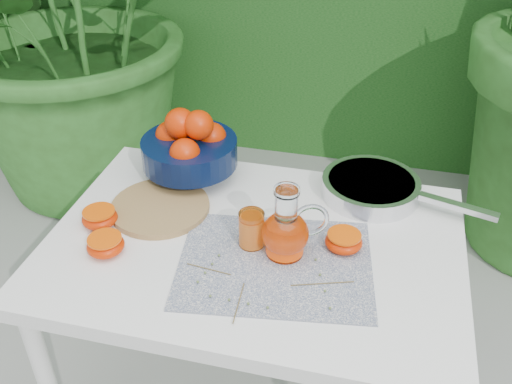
% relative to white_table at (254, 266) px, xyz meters
% --- Properties ---
extents(potted_plant_left, '(2.15, 2.15, 1.80)m').
position_rel_white_table_xyz_m(potted_plant_left, '(-1.10, 1.23, 0.23)').
color(potted_plant_left, '#2C5E20').
rests_on(potted_plant_left, ground).
extents(white_table, '(1.00, 0.70, 0.75)m').
position_rel_white_table_xyz_m(white_table, '(0.00, 0.00, 0.00)').
color(white_table, white).
rests_on(white_table, ground).
extents(placemat, '(0.49, 0.40, 0.00)m').
position_rel_white_table_xyz_m(placemat, '(0.07, -0.07, 0.08)').
color(placemat, '#0C1D46').
rests_on(placemat, white_table).
extents(cutting_board, '(0.31, 0.31, 0.02)m').
position_rel_white_table_xyz_m(cutting_board, '(-0.27, 0.07, 0.09)').
color(cutting_board, olive).
rests_on(cutting_board, white_table).
extents(fruit_bowl, '(0.31, 0.31, 0.21)m').
position_rel_white_table_xyz_m(fruit_bowl, '(-0.24, 0.24, 0.18)').
color(fruit_bowl, black).
rests_on(fruit_bowl, white_table).
extents(juice_pitcher, '(0.17, 0.14, 0.18)m').
position_rel_white_table_xyz_m(juice_pitcher, '(0.08, -0.03, 0.15)').
color(juice_pitcher, white).
rests_on(juice_pitcher, white_table).
extents(juice_tumbler, '(0.07, 0.07, 0.09)m').
position_rel_white_table_xyz_m(juice_tumbler, '(-0.00, -0.02, 0.13)').
color(juice_tumbler, white).
rests_on(juice_tumbler, white_table).
extents(saute_pan, '(0.48, 0.32, 0.05)m').
position_rel_white_table_xyz_m(saute_pan, '(0.26, 0.27, 0.11)').
color(saute_pan, silver).
rests_on(saute_pan, white_table).
extents(orange_halves, '(0.72, 0.26, 0.04)m').
position_rel_white_table_xyz_m(orange_halves, '(-0.17, -0.04, 0.10)').
color(orange_halves, red).
rests_on(orange_halves, white_table).
extents(thyme_sprigs, '(0.38, 0.24, 0.01)m').
position_rel_white_table_xyz_m(thyme_sprigs, '(0.05, -0.15, 0.09)').
color(thyme_sprigs, brown).
rests_on(thyme_sprigs, white_table).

